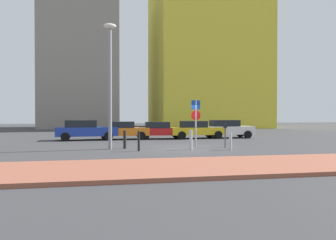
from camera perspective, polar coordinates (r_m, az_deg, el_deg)
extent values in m
plane|color=#38383A|center=(18.49, 2.23, -5.05)|extent=(120.00, 120.00, 0.00)
cube|color=#93513D|center=(11.77, 10.07, -8.09)|extent=(40.00, 4.16, 0.14)
cube|color=#1E389E|center=(25.31, -14.20, -2.00)|extent=(4.66, 1.99, 0.68)
cube|color=black|center=(25.29, -15.22, -0.64)|extent=(2.39, 1.71, 0.53)
cylinder|color=black|center=(26.23, -10.81, -2.63)|extent=(0.65, 0.26, 0.64)
cylinder|color=black|center=(24.53, -10.56, -2.87)|extent=(0.65, 0.26, 0.64)
cylinder|color=black|center=(26.23, -17.60, -2.66)|extent=(0.65, 0.26, 0.64)
cylinder|color=black|center=(24.52, -17.83, -2.89)|extent=(0.65, 0.26, 0.64)
cube|color=orange|center=(25.56, -7.93, -2.04)|extent=(4.08, 1.91, 0.60)
cube|color=black|center=(25.54, -8.30, -0.82)|extent=(2.06, 1.69, 0.48)
cylinder|color=black|center=(26.50, -4.99, -2.59)|extent=(0.65, 0.25, 0.64)
cylinder|color=black|center=(24.76, -4.75, -2.82)|extent=(0.65, 0.25, 0.64)
cylinder|color=black|center=(26.48, -10.89, -2.60)|extent=(0.65, 0.25, 0.64)
cylinder|color=black|center=(24.74, -11.07, -2.84)|extent=(0.65, 0.25, 0.64)
cube|color=red|center=(25.87, -1.10, -2.05)|extent=(4.18, 2.01, 0.55)
cube|color=black|center=(25.81, -1.93, -0.89)|extent=(2.00, 1.72, 0.50)
cylinder|color=black|center=(26.92, 1.65, -2.53)|extent=(0.65, 0.26, 0.64)
cylinder|color=black|center=(25.20, 2.24, -2.76)|extent=(0.65, 0.26, 0.64)
cylinder|color=black|center=(26.64, -4.26, -2.57)|extent=(0.65, 0.26, 0.64)
cylinder|color=black|center=(24.91, -4.07, -2.80)|extent=(0.65, 0.26, 0.64)
cube|color=gold|center=(26.37, 5.15, -1.95)|extent=(4.62, 1.94, 0.60)
cube|color=black|center=(26.25, 4.57, -0.74)|extent=(2.02, 1.65, 0.52)
cylinder|color=black|center=(27.70, 7.57, -2.44)|extent=(0.65, 0.26, 0.64)
cylinder|color=black|center=(26.17, 8.93, -2.63)|extent=(0.65, 0.26, 0.64)
cylinder|color=black|center=(26.70, 1.44, -2.56)|extent=(0.65, 0.26, 0.64)
cylinder|color=black|center=(25.11, 2.48, -2.77)|extent=(0.65, 0.26, 0.64)
cube|color=white|center=(27.41, 10.59, -1.79)|extent=(4.25, 1.87, 0.67)
cube|color=black|center=(27.30, 10.03, -0.55)|extent=(2.30, 1.65, 0.52)
cylinder|color=black|center=(28.71, 12.73, -2.34)|extent=(0.65, 0.25, 0.64)
cylinder|color=black|center=(27.13, 14.02, -2.53)|extent=(0.65, 0.25, 0.64)
cylinder|color=black|center=(27.81, 7.25, -2.43)|extent=(0.65, 0.25, 0.64)
cylinder|color=black|center=(26.19, 8.25, -2.63)|extent=(0.65, 0.25, 0.64)
cylinder|color=gray|center=(19.32, 4.97, -0.59)|extent=(0.10, 0.10, 2.83)
cube|color=#1447B7|center=(19.33, 4.97, 2.71)|extent=(0.55, 0.09, 0.55)
cylinder|color=red|center=(19.32, 4.97, 0.85)|extent=(0.60, 0.08, 0.60)
cylinder|color=#4C4C51|center=(19.13, 10.15, -3.14)|extent=(0.08, 0.08, 1.15)
cube|color=black|center=(19.09, 10.15, -0.99)|extent=(0.18, 0.14, 0.28)
cylinder|color=gray|center=(18.22, -10.29, 5.43)|extent=(0.20, 0.20, 6.72)
ellipsoid|color=silver|center=(18.83, -10.32, 16.14)|extent=(0.70, 0.36, 0.30)
cylinder|color=#B7B7BC|center=(17.70, 4.09, -3.56)|extent=(0.17, 0.17, 1.08)
cylinder|color=black|center=(17.02, -5.23, -3.74)|extent=(0.12, 0.12, 1.08)
cylinder|color=#B7B7BC|center=(17.94, 11.05, -3.76)|extent=(0.17, 0.17, 0.93)
cylinder|color=black|center=(18.40, -7.72, -3.46)|extent=(0.16, 0.16, 1.04)
cube|color=gold|center=(54.41, 6.57, 13.88)|extent=(16.65, 16.37, 28.39)
cube|color=gray|center=(51.28, -15.19, 9.75)|extent=(11.13, 10.78, 19.76)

